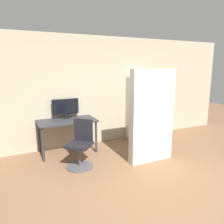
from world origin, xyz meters
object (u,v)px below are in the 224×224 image
(monitor, at_px, (66,108))
(office_chair, at_px, (81,148))
(bookshelf, at_px, (136,109))
(mattress_near, at_px, (152,116))

(monitor, height_order, office_chair, monitor)
(bookshelf, bearing_deg, monitor, -179.43)
(monitor, bearing_deg, mattress_near, -44.99)
(mattress_near, bearing_deg, office_chair, 165.69)
(office_chair, bearing_deg, mattress_near, -14.31)
(monitor, height_order, mattress_near, mattress_near)
(office_chair, relative_size, bookshelf, 0.56)
(monitor, bearing_deg, office_chair, -89.58)
(office_chair, distance_m, bookshelf, 2.26)
(monitor, height_order, bookshelf, bookshelf)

